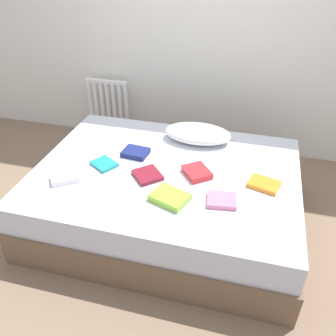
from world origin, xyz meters
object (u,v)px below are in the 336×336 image
textbook_teal (104,164)px  textbook_maroon (148,175)px  textbook_white (65,178)px  textbook_pink (222,200)px  pillow (198,133)px  textbook_navy (136,152)px  textbook_red (197,172)px  textbook_lime (170,197)px  bed (166,196)px  radiator (108,105)px  textbook_orange (264,184)px

textbook_teal → textbook_maroon: size_ratio=0.94×
textbook_white → textbook_pink: bearing=-32.8°
pillow → textbook_navy: pillow is taller
textbook_pink → textbook_navy: bearing=143.0°
textbook_red → textbook_lime: bearing=-57.8°
bed → textbook_pink: 0.60m
bed → radiator: radiator is taller
radiator → textbook_navy: radiator is taller
radiator → pillow: radiator is taller
textbook_white → textbook_red: 0.96m
textbook_lime → textbook_pink: textbook_lime is taller
textbook_teal → textbook_lime: bearing=6.9°
bed → textbook_teal: 0.55m
textbook_red → textbook_maroon: bearing=-109.4°
textbook_lime → radiator: bearing=145.1°
radiator → textbook_red: 1.73m
textbook_white → textbook_lime: (0.79, -0.02, 0.00)m
textbook_pink → textbook_lime: bearing=-176.8°
pillow → textbook_orange: pillow is taller
pillow → textbook_teal: bearing=-137.7°
textbook_white → pillow: bearing=10.3°
pillow → textbook_maroon: pillow is taller
bed → pillow: size_ratio=3.55×
bed → radiator: (-0.99, 1.20, 0.15)m
bed → pillow: (0.14, 0.50, 0.32)m
textbook_lime → textbook_maroon: (-0.22, 0.22, -0.01)m
textbook_white → textbook_lime: bearing=-36.6°
pillow → textbook_pink: bearing=-68.1°
radiator → textbook_orange: radiator is taller
textbook_teal → textbook_navy: size_ratio=0.93×
textbook_maroon → textbook_navy: (-0.18, 0.27, 0.01)m
textbook_red → textbook_orange: (0.48, -0.01, -0.01)m
textbook_orange → textbook_navy: bearing=-172.9°
textbook_lime → textbook_navy: 0.63m
textbook_maroon → textbook_orange: 0.83m
textbook_white → textbook_orange: textbook_white is taller
bed → textbook_maroon: 0.32m
textbook_teal → textbook_orange: 1.20m
radiator → textbook_teal: size_ratio=3.12×
radiator → textbook_lime: size_ratio=2.38×
textbook_red → textbook_teal: (-0.71, -0.06, -0.01)m
textbook_red → textbook_maroon: (-0.34, -0.12, -0.01)m
pillow → textbook_orange: size_ratio=2.69×
textbook_red → textbook_pink: size_ratio=1.05×
textbook_lime → textbook_teal: textbook_lime is taller
textbook_white → textbook_teal: textbook_white is taller
radiator → textbook_navy: 1.27m
textbook_lime → textbook_maroon: bearing=155.5°
bed → textbook_red: size_ratio=9.99×
textbook_teal → textbook_navy: bearing=80.5°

